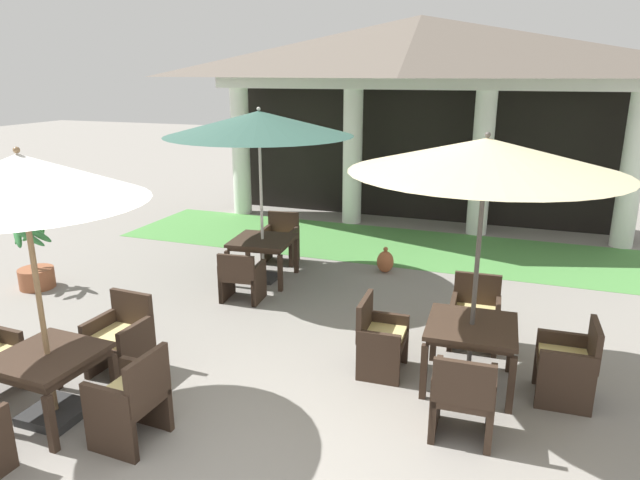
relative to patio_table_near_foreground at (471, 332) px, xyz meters
name	(u,v)px	position (x,y,z in m)	size (l,w,h in m)	color
background_pavilion	(420,67)	(-1.88, 6.50, 2.83)	(9.64, 2.93, 4.46)	white
lawn_strip	(397,246)	(-1.88, 4.91, -0.63)	(11.44, 2.62, 0.01)	#519347
patio_table_near_foreground	(471,332)	(0.00, 0.00, 0.00)	(0.98, 0.98, 0.73)	#38281E
patio_umbrella_near_foreground	(486,157)	(0.00, 0.00, 1.90)	(2.75, 2.75, 2.79)	#2D2D2D
patio_chair_near_foreground_south	(463,398)	(0.04, -1.00, -0.21)	(0.59, 0.54, 0.90)	#38281E
patio_chair_near_foreground_west	(380,338)	(-1.00, -0.04, -0.23)	(0.52, 0.64, 0.89)	#38281E
patio_chair_near_foreground_east	(568,364)	(1.00, 0.04, -0.22)	(0.58, 0.59, 0.90)	#38281E
patio_chair_near_foreground_north	(475,315)	(-0.04, 1.00, -0.23)	(0.62, 0.56, 0.90)	#38281E
patio_table_mid_left	(49,363)	(-3.84, -2.06, -0.02)	(0.93, 0.93, 0.71)	#38281E
patio_umbrella_mid_left	(21,182)	(-3.84, -2.06, 1.77)	(2.22, 2.22, 2.72)	#2D2D2D
patio_chair_mid_left_east	(132,400)	(-2.85, -2.10, -0.21)	(0.58, 0.60, 0.94)	#38281E
patio_chair_mid_left_north	(121,338)	(-3.79, -1.07, -0.22)	(0.61, 0.61, 0.91)	#38281E
patio_table_mid_right	(263,244)	(-3.58, 2.26, -0.02)	(1.05, 1.05, 0.71)	#38281E
patio_umbrella_mid_right	(259,124)	(-3.58, 2.26, 1.94)	(2.97, 2.97, 2.83)	#2D2D2D
patio_chair_mid_right_north	(281,240)	(-3.68, 3.22, -0.22)	(0.64, 0.55, 0.90)	#38281E
patio_chair_mid_right_south	(242,277)	(-3.48, 1.31, -0.26)	(0.64, 0.57, 0.79)	#38281E
potted_palm_left_edge	(35,267)	(-6.85, 0.67, -0.28)	(0.67, 0.67, 1.24)	#995638
terracotta_urn	(385,261)	(-1.74, 3.31, -0.44)	(0.29, 0.29, 0.46)	#9E5633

